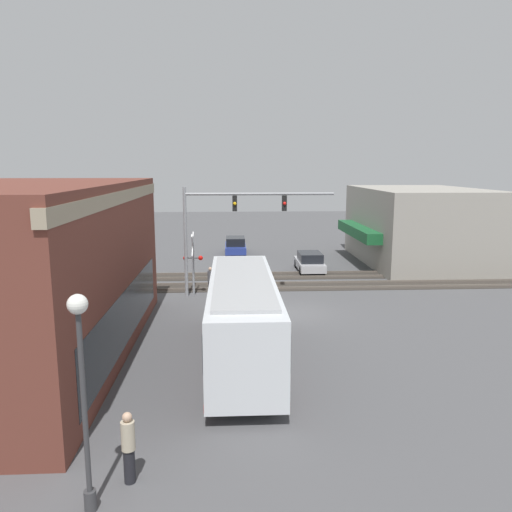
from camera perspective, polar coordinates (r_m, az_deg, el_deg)
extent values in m
plane|color=#4C4C4F|center=(26.72, 4.16, -6.55)|extent=(120.00, 120.00, 0.00)
cube|color=brown|center=(22.34, -27.15, -1.68)|extent=(16.39, 9.83, 7.06)
cube|color=gray|center=(20.46, -15.50, 6.51)|extent=(16.59, 0.36, 0.50)
cube|color=black|center=(21.27, -14.61, -6.50)|extent=(13.77, 0.12, 2.20)
cube|color=gray|center=(42.04, 18.07, 3.30)|extent=(13.58, 8.62, 5.98)
cube|color=#19592D|center=(40.60, 11.61, 2.81)|extent=(9.50, 1.20, 0.80)
cube|color=silver|center=(19.93, -1.57, -6.82)|extent=(10.76, 2.55, 2.87)
cube|color=black|center=(19.81, -1.57, -5.63)|extent=(10.54, 2.59, 1.21)
cube|color=#B21E1E|center=(20.34, -1.55, -10.23)|extent=(10.54, 2.58, 0.24)
cube|color=#A5A8AA|center=(19.54, -1.59, -2.63)|extent=(9.15, 2.17, 0.12)
cylinder|color=black|center=(23.37, -1.75, -7.72)|extent=(1.00, 2.57, 1.00)
cylinder|color=black|center=(17.07, -1.23, -14.74)|extent=(1.00, 2.57, 1.00)
cylinder|color=gray|center=(29.70, -8.05, 1.52)|extent=(0.20, 0.20, 6.50)
cylinder|color=gray|center=(29.34, 0.41, 7.11)|extent=(0.16, 8.75, 0.16)
cube|color=black|center=(29.33, -2.45, 6.02)|extent=(0.30, 0.27, 0.90)
sphere|color=yellow|center=(29.16, -2.45, 6.00)|extent=(0.20, 0.20, 0.20)
cube|color=black|center=(29.50, 3.26, 6.04)|extent=(0.30, 0.27, 0.90)
sphere|color=red|center=(29.33, 3.29, 6.02)|extent=(0.20, 0.20, 0.20)
cylinder|color=gray|center=(30.12, -7.19, -1.15)|extent=(0.14, 0.14, 3.60)
cube|color=white|center=(29.90, -7.24, 1.30)|extent=(1.41, 0.06, 1.41)
cube|color=white|center=(29.90, -7.24, 1.30)|extent=(1.41, 0.06, 1.41)
cylinder|color=#38383A|center=(30.03, -7.21, -0.21)|extent=(0.08, 0.90, 0.08)
sphere|color=red|center=(29.95, -6.36, -0.22)|extent=(0.28, 0.28, 0.28)
sphere|color=red|center=(30.02, -8.07, -0.24)|extent=(0.28, 0.28, 0.28)
cylinder|color=#38383A|center=(13.12, -18.40, -24.99)|extent=(0.28, 0.28, 0.50)
cylinder|color=#38383A|center=(12.06, -18.98, -16.91)|extent=(0.12, 0.12, 4.63)
sphere|color=white|center=(11.16, -19.74, -5.21)|extent=(0.44, 0.44, 0.44)
cube|color=#332D28|center=(32.47, 2.85, -3.47)|extent=(2.60, 60.00, 0.03)
cube|color=#6B6056|center=(31.76, 2.98, -3.67)|extent=(0.07, 60.00, 0.15)
cube|color=#6B6056|center=(33.15, 2.73, -3.08)|extent=(0.07, 60.00, 0.15)
cube|color=#332D28|center=(35.57, 2.33, -2.25)|extent=(2.60, 60.00, 0.03)
cube|color=#6B6056|center=(34.86, 2.44, -2.41)|extent=(0.07, 60.00, 0.15)
cube|color=#6B6056|center=(36.26, 2.23, -1.91)|extent=(0.07, 60.00, 0.15)
cube|color=#B7B7BC|center=(37.20, 6.12, -0.94)|extent=(4.27, 1.80, 0.54)
cube|color=black|center=(36.88, 6.19, -0.10)|extent=(2.35, 1.62, 0.65)
cylinder|color=black|center=(38.52, 5.81, -0.86)|extent=(0.64, 1.82, 0.64)
cylinder|color=black|center=(35.96, 6.45, -1.68)|extent=(0.64, 1.82, 0.64)
cube|color=navy|center=(44.19, -2.36, 0.92)|extent=(4.22, 1.80, 0.59)
cube|color=black|center=(43.88, -2.36, 1.71)|extent=(2.32, 1.62, 0.70)
cylinder|color=black|center=(45.52, -2.38, 0.90)|extent=(0.64, 1.82, 0.64)
cylinder|color=black|center=(42.94, -2.34, 0.33)|extent=(0.64, 1.82, 0.64)
cylinder|color=black|center=(30.28, -5.22, -3.73)|extent=(0.28, 0.28, 0.83)
cylinder|color=#4C4C51|center=(30.11, -5.24, -2.33)|extent=(0.34, 0.34, 0.69)
sphere|color=tan|center=(30.01, -5.25, -1.48)|extent=(0.22, 0.22, 0.22)
cylinder|color=black|center=(13.67, -14.26, -22.22)|extent=(0.28, 0.28, 0.88)
cylinder|color=#B2A58C|center=(13.26, -14.43, -19.26)|extent=(0.34, 0.34, 0.74)
sphere|color=tan|center=(13.03, -14.53, -17.39)|extent=(0.24, 0.24, 0.24)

